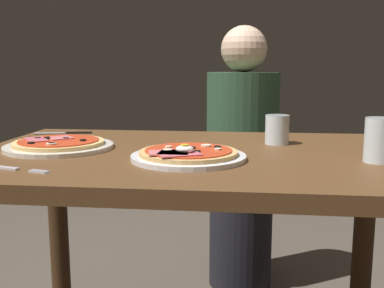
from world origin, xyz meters
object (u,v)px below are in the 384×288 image
(water_glass_near, at_px, (277,132))
(fork, at_px, (14,169))
(pizza_foreground, at_px, (188,155))
(pizza_across_left, at_px, (58,145))
(water_glass_far, at_px, (379,143))
(dining_table, at_px, (196,196))
(diner_person, at_px, (242,166))
(knife, at_px, (67,133))

(water_glass_near, height_order, fork, water_glass_near)
(pizza_foreground, height_order, pizza_across_left, pizza_foreground)
(water_glass_near, height_order, water_glass_far, water_glass_far)
(dining_table, xyz_separation_m, water_glass_far, (0.46, -0.09, 0.17))
(pizza_across_left, bearing_deg, diner_person, 57.00)
(pizza_across_left, xyz_separation_m, water_glass_far, (0.85, -0.09, 0.04))
(water_glass_near, bearing_deg, fork, -145.47)
(diner_person, bearing_deg, knife, 39.94)
(pizza_across_left, bearing_deg, knife, 107.23)
(dining_table, xyz_separation_m, pizza_foreground, (-0.01, -0.11, 0.14))
(pizza_foreground, relative_size, fork, 1.86)
(pizza_across_left, height_order, water_glass_far, water_glass_far)
(pizza_foreground, distance_m, water_glass_near, 0.35)
(water_glass_far, height_order, knife, water_glass_far)
(dining_table, bearing_deg, water_glass_near, 33.34)
(dining_table, height_order, pizza_foreground, pizza_foreground)
(pizza_across_left, bearing_deg, fork, -88.12)
(fork, relative_size, diner_person, 0.13)
(water_glass_far, xyz_separation_m, knife, (-0.94, 0.37, -0.04))
(water_glass_near, distance_m, diner_person, 0.70)
(dining_table, bearing_deg, water_glass_far, -11.01)
(pizza_across_left, xyz_separation_m, knife, (-0.09, 0.29, -0.01))
(water_glass_far, bearing_deg, diner_person, 110.45)
(fork, bearing_deg, pizza_across_left, 91.88)
(fork, xyz_separation_m, diner_person, (0.51, 1.06, -0.22))
(knife, relative_size, diner_person, 0.16)
(pizza_foreground, bearing_deg, knife, 140.01)
(fork, bearing_deg, dining_table, 35.24)
(water_glass_far, bearing_deg, knife, 158.18)
(water_glass_near, bearing_deg, pizza_foreground, -132.28)
(dining_table, relative_size, knife, 6.28)
(pizza_across_left, distance_m, fork, 0.27)
(pizza_foreground, xyz_separation_m, knife, (-0.47, 0.40, -0.01))
(dining_table, height_order, fork, fork)
(pizza_foreground, xyz_separation_m, diner_person, (0.13, 0.90, -0.22))
(dining_table, relative_size, water_glass_far, 11.28)
(water_glass_far, relative_size, knife, 0.56)
(dining_table, relative_size, diner_person, 1.04)
(pizza_across_left, relative_size, water_glass_far, 2.80)
(knife, bearing_deg, pizza_across_left, -72.77)
(water_glass_far, distance_m, fork, 0.86)
(dining_table, relative_size, fork, 7.85)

